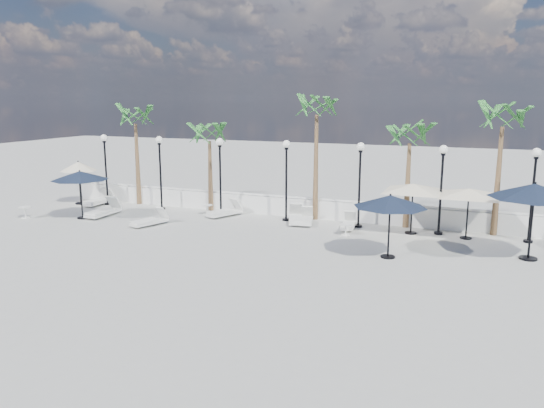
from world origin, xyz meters
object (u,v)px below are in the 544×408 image
at_px(parasol_cream_small, 78,167).
at_px(lounger_6, 306,219).
at_px(lounger_0, 99,200).
at_px(lounger_5, 296,218).
at_px(lounger_2, 103,211).
at_px(parasol_navy_mid, 390,202).
at_px(lounger_4, 349,224).
at_px(lounger_3, 150,220).
at_px(lounger_1, 225,212).
at_px(parasol_navy_right, 535,191).
at_px(parasol_cream_sq_b, 413,184).
at_px(parasol_navy_left, 80,176).
at_px(parasol_cream_sq_a, 469,189).

bearing_deg(parasol_cream_small, lounger_6, 0.64).
xyz_separation_m(lounger_0, parasol_cream_small, (-1.12, -0.14, 1.81)).
relative_size(lounger_0, lounger_5, 0.99).
distance_m(lounger_2, parasol_navy_mid, 14.53).
height_order(lounger_4, lounger_6, lounger_6).
distance_m(lounger_3, parasol_cream_small, 7.36).
relative_size(lounger_5, parasol_navy_mid, 0.77).
relative_size(lounger_0, lounger_1, 1.00).
bearing_deg(lounger_0, lounger_5, -0.04).
bearing_deg(lounger_4, lounger_2, -176.70).
xyz_separation_m(parasol_navy_right, parasol_cream_small, (-22.35, 2.11, -0.45)).
height_order(parasol_navy_mid, parasol_navy_right, parasol_navy_right).
bearing_deg(lounger_1, lounger_4, 22.40).
xyz_separation_m(lounger_2, parasol_cream_sq_b, (14.61, 2.21, 1.90)).
relative_size(lounger_2, parasol_navy_mid, 0.80).
bearing_deg(parasol_navy_right, parasol_navy_left, -177.84).
bearing_deg(lounger_3, lounger_2, -174.09).
relative_size(lounger_1, parasol_navy_left, 0.75).
bearing_deg(lounger_6, lounger_5, 164.92).
bearing_deg(lounger_6, lounger_1, 165.09).
relative_size(parasol_navy_mid, parasol_cream_sq_b, 0.57).
bearing_deg(parasol_cream_small, lounger_1, 0.95).
relative_size(lounger_4, parasol_navy_right, 0.54).
distance_m(parasol_navy_right, parasol_cream_sq_b, 5.01).
distance_m(lounger_5, parasol_navy_mid, 6.62).
distance_m(lounger_3, lounger_4, 9.09).
distance_m(lounger_1, parasol_navy_right, 13.86).
distance_m(lounger_6, parasol_navy_left, 11.06).
xyz_separation_m(lounger_2, parasol_navy_mid, (14.31, -1.71, 1.83)).
height_order(lounger_1, lounger_3, lounger_1).
xyz_separation_m(lounger_5, parasol_cream_small, (-12.59, -0.15, 1.82)).
distance_m(lounger_0, parasol_navy_left, 3.83).
xyz_separation_m(lounger_2, lounger_5, (9.32, 2.23, -0.02)).
bearing_deg(parasol_cream_sq_b, parasol_navy_left, -168.93).
height_order(lounger_2, parasol_cream_sq_a, parasol_cream_sq_a).
height_order(lounger_0, parasol_cream_sq_a, parasol_cream_sq_a).
height_order(lounger_1, lounger_2, lounger_2).
height_order(lounger_1, lounger_6, lounger_1).
height_order(lounger_3, parasol_cream_small, parasol_cream_small).
height_order(lounger_0, parasol_cream_sq_b, parasol_cream_sq_b).
bearing_deg(parasol_navy_right, parasol_cream_small, 174.61).
bearing_deg(lounger_5, parasol_cream_small, 160.95).
bearing_deg(parasol_cream_sq_b, lounger_0, 179.96).
bearing_deg(lounger_2, parasol_cream_sq_b, 7.58).
bearing_deg(parasol_cream_sq_b, lounger_6, 179.78).
bearing_deg(parasol_cream_sq_a, lounger_5, 179.85).
bearing_deg(parasol_navy_right, lounger_2, 179.92).
bearing_deg(parasol_cream_sq_a, lounger_6, 179.85).
bearing_deg(lounger_0, lounger_2, -46.14).
height_order(lounger_6, parasol_cream_small, parasol_cream_small).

